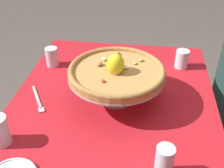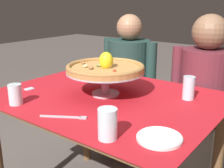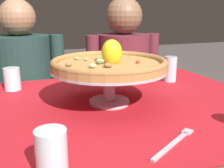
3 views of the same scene
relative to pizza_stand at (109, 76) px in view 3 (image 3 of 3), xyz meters
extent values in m
cylinder|color=brown|center=(0.53, 0.37, -0.50)|extent=(0.06, 0.06, 0.74)
cube|color=brown|center=(0.02, -0.01, -0.12)|extent=(1.15, 0.89, 0.02)
cube|color=red|center=(0.02, -0.01, -0.11)|extent=(1.19, 0.93, 0.00)
cylinder|color=#B7B7C1|center=(0.00, 0.00, -0.10)|extent=(0.15, 0.15, 0.01)
cylinder|color=#B7B7C1|center=(0.00, 0.00, -0.04)|extent=(0.04, 0.04, 0.11)
cylinder|color=#B7B7C1|center=(0.00, 0.00, 0.02)|extent=(0.42, 0.42, 0.01)
cylinder|color=#BC8447|center=(0.00, 0.00, 0.04)|extent=(0.42, 0.42, 0.02)
torus|color=#A6743E|center=(0.00, 0.00, 0.05)|extent=(0.42, 0.42, 0.02)
ellipsoid|color=beige|center=(-0.08, -0.07, 0.06)|extent=(0.03, 0.03, 0.02)
ellipsoid|color=#996B42|center=(-0.03, -0.08, 0.06)|extent=(0.04, 0.04, 0.02)
ellipsoid|color=tan|center=(-0.07, 0.07, 0.05)|extent=(0.02, 0.02, 0.01)
ellipsoid|color=#C63D28|center=(0.00, 0.00, 0.05)|extent=(0.02, 0.02, 0.01)
ellipsoid|color=#C63D28|center=(0.01, -0.01, 0.06)|extent=(0.03, 0.02, 0.01)
ellipsoid|color=#996B42|center=(-0.15, -0.01, 0.06)|extent=(0.03, 0.03, 0.01)
ellipsoid|color=tan|center=(-0.10, 0.10, 0.06)|extent=(0.03, 0.03, 0.01)
ellipsoid|color=tan|center=(-0.03, 0.00, 0.06)|extent=(0.04, 0.04, 0.02)
ellipsoid|color=#C63D28|center=(0.09, -0.04, 0.05)|extent=(0.03, 0.02, 0.01)
ellipsoid|color=#4C7533|center=(-0.04, -0.01, 0.05)|extent=(0.02, 0.02, 0.01)
ellipsoid|color=beige|center=(-0.02, 0.04, 0.06)|extent=(0.03, 0.02, 0.01)
ellipsoid|color=beige|center=(0.03, 0.00, 0.06)|extent=(0.03, 0.04, 0.02)
ellipsoid|color=yellow|center=(0.01, 0.00, 0.09)|extent=(0.08, 0.08, 0.09)
cylinder|color=white|center=(-0.34, 0.31, -0.06)|extent=(0.07, 0.07, 0.10)
cylinder|color=silver|center=(-0.34, 0.31, -0.08)|extent=(0.06, 0.06, 0.06)
cylinder|color=silver|center=(-0.26, -0.38, -0.05)|extent=(0.07, 0.07, 0.10)
cylinder|color=silver|center=(-0.26, -0.38, -0.07)|extent=(0.06, 0.06, 0.08)
cylinder|color=silver|center=(0.39, 0.20, -0.04)|extent=(0.06, 0.06, 0.12)
cylinder|color=silver|center=(0.39, 0.20, -0.06)|extent=(0.05, 0.05, 0.09)
cube|color=#B7B7C1|center=(0.03, -0.37, -0.10)|extent=(0.16, 0.10, 0.01)
cube|color=#B7B7C1|center=(0.12, -0.31, -0.10)|extent=(0.04, 0.04, 0.01)
cube|color=maroon|center=(-0.29, 0.66, -0.64)|extent=(0.29, 0.33, 0.46)
cylinder|color=#1E3833|center=(-0.29, 0.66, -0.16)|extent=(0.33, 0.33, 0.52)
sphere|color=#9E7051|center=(-0.29, 0.66, 0.20)|extent=(0.20, 0.20, 0.20)
cylinder|color=#1E3833|center=(-0.09, 0.65, -0.12)|extent=(0.08, 0.08, 0.44)
cube|color=gray|center=(0.33, 0.65, -0.63)|extent=(0.29, 0.33, 0.48)
cylinder|color=maroon|center=(0.33, 0.65, -0.15)|extent=(0.33, 0.33, 0.49)
sphere|color=brown|center=(0.33, 0.65, 0.20)|extent=(0.22, 0.22, 0.22)
cylinder|color=maroon|center=(0.12, 0.65, -0.12)|extent=(0.08, 0.08, 0.41)
cylinder|color=maroon|center=(0.53, 0.64, -0.12)|extent=(0.08, 0.08, 0.41)
camera|label=1|loc=(1.01, 0.12, 0.68)|focal=44.81mm
camera|label=2|loc=(0.91, -1.14, 0.39)|focal=44.82mm
camera|label=3|loc=(-0.31, -0.88, 0.23)|focal=42.41mm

